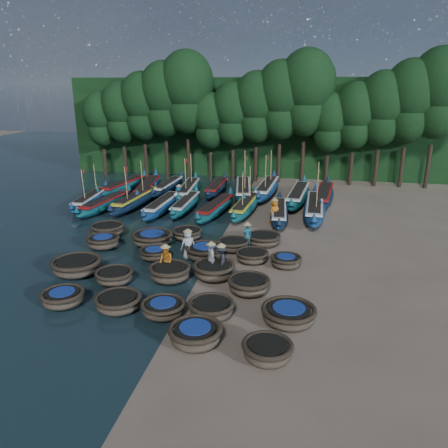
% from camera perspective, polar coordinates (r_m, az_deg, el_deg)
% --- Properties ---
extents(ground, '(120.00, 120.00, 0.00)m').
position_cam_1_polar(ground, '(25.34, -1.50, -3.88)').
color(ground, '#7E6E5C').
rests_on(ground, ground).
extents(foliage_wall, '(40.00, 3.00, 10.00)m').
position_cam_1_polar(foliage_wall, '(46.98, 4.60, 12.45)').
color(foliage_wall, black).
rests_on(foliage_wall, ground).
extents(coracle_3, '(2.37, 2.37, 0.79)m').
position_cam_1_polar(coracle_3, '(16.86, -3.77, -14.17)').
color(coracle_3, brown).
rests_on(coracle_3, ground).
extents(coracle_4, '(2.09, 2.09, 0.73)m').
position_cam_1_polar(coracle_4, '(16.08, 5.69, -16.12)').
color(coracle_4, brown).
rests_on(coracle_4, ground).
extents(coracle_5, '(1.99, 1.99, 0.70)m').
position_cam_1_polar(coracle_5, '(20.76, -20.31, -8.98)').
color(coracle_5, brown).
rests_on(coracle_5, ground).
extents(coracle_6, '(2.04, 2.04, 0.71)m').
position_cam_1_polar(coracle_6, '(19.66, -13.64, -9.88)').
color(coracle_6, brown).
rests_on(coracle_6, ground).
extents(coracle_7, '(2.20, 2.20, 0.66)m').
position_cam_1_polar(coracle_7, '(18.88, -7.94, -10.81)').
color(coracle_7, brown).
rests_on(coracle_7, ground).
extents(coracle_8, '(1.98, 1.98, 0.72)m').
position_cam_1_polar(coracle_8, '(18.63, -1.69, -10.93)').
color(coracle_8, brown).
rests_on(coracle_8, ground).
extents(coracle_9, '(2.67, 2.67, 0.76)m').
position_cam_1_polar(coracle_9, '(18.32, 8.45, -11.58)').
color(coracle_9, brown).
rests_on(coracle_9, ground).
extents(coracle_10, '(2.54, 2.54, 0.83)m').
position_cam_1_polar(coracle_10, '(23.73, -18.70, -5.19)').
color(coracle_10, brown).
rests_on(coracle_10, ground).
extents(coracle_11, '(1.88, 1.88, 0.68)m').
position_cam_1_polar(coracle_11, '(22.22, -14.13, -6.60)').
color(coracle_11, brown).
rests_on(coracle_11, ground).
extents(coracle_12, '(2.21, 2.21, 0.81)m').
position_cam_1_polar(coracle_12, '(21.93, -7.09, -6.28)').
color(coracle_12, brown).
rests_on(coracle_12, ground).
extents(coracle_13, '(2.53, 2.53, 0.84)m').
position_cam_1_polar(coracle_13, '(21.97, -1.34, -6.05)').
color(coracle_13, brown).
rests_on(coracle_13, ground).
extents(coracle_14, '(2.18, 2.18, 0.78)m').
position_cam_1_polar(coracle_14, '(20.57, 3.25, -7.92)').
color(coracle_14, brown).
rests_on(coracle_14, ground).
extents(coracle_15, '(2.24, 2.24, 0.76)m').
position_cam_1_polar(coracle_15, '(26.95, -15.51, -2.21)').
color(coracle_15, brown).
rests_on(coracle_15, ground).
extents(coracle_16, '(1.93, 1.93, 0.63)m').
position_cam_1_polar(coracle_16, '(24.70, -9.06, -3.79)').
color(coracle_16, brown).
rests_on(coracle_16, ground).
extents(coracle_17, '(2.48, 2.48, 0.84)m').
position_cam_1_polar(coracle_17, '(24.31, -2.56, -3.62)').
color(coracle_17, brown).
rests_on(coracle_17, ground).
extents(coracle_18, '(2.24, 2.24, 0.65)m').
position_cam_1_polar(coracle_18, '(24.06, 3.69, -4.18)').
color(coracle_18, brown).
rests_on(coracle_18, ground).
extents(coracle_19, '(1.97, 1.97, 0.64)m').
position_cam_1_polar(coracle_19, '(23.60, 8.09, -4.78)').
color(coracle_19, brown).
rests_on(coracle_19, ground).
extents(coracle_20, '(2.54, 2.54, 0.82)m').
position_cam_1_polar(coracle_20, '(28.96, -14.95, -0.70)').
color(coracle_20, brown).
rests_on(coracle_20, ground).
extents(coracle_21, '(3.00, 3.00, 0.82)m').
position_cam_1_polar(coracle_21, '(26.73, -9.34, -1.86)').
color(coracle_21, brown).
rests_on(coracle_21, ground).
extents(coracle_22, '(1.93, 1.93, 0.68)m').
position_cam_1_polar(coracle_22, '(27.59, -4.86, -1.24)').
color(coracle_22, brown).
rests_on(coracle_22, ground).
extents(coracle_23, '(2.25, 2.25, 0.70)m').
position_cam_1_polar(coracle_23, '(25.60, 1.19, -2.69)').
color(coracle_23, brown).
rests_on(coracle_23, ground).
extents(coracle_24, '(2.42, 2.42, 0.72)m').
position_cam_1_polar(coracle_24, '(26.56, 5.19, -1.96)').
color(coracle_24, brown).
rests_on(coracle_24, ground).
extents(long_boat_0, '(2.00, 7.50, 3.20)m').
position_cam_1_polar(long_boat_0, '(36.74, -17.02, 3.09)').
color(long_boat_0, navy).
rests_on(long_boat_0, ground).
extents(long_boat_1, '(2.35, 7.42, 1.32)m').
position_cam_1_polar(long_boat_1, '(35.19, -15.19, 2.61)').
color(long_boat_1, '#0F4F59').
rests_on(long_boat_1, ground).
extents(long_boat_2, '(2.09, 8.30, 3.53)m').
position_cam_1_polar(long_boat_2, '(35.40, -11.51, 3.07)').
color(long_boat_2, '#0E2033').
rests_on(long_boat_2, ground).
extents(long_boat_3, '(1.62, 7.75, 1.36)m').
position_cam_1_polar(long_boat_3, '(33.74, -8.06, 2.45)').
color(long_boat_3, navy).
rests_on(long_boat_3, ground).
extents(long_boat_4, '(1.32, 7.36, 1.30)m').
position_cam_1_polar(long_boat_4, '(33.96, -5.05, 2.61)').
color(long_boat_4, '#0F4F59').
rests_on(long_boat_4, ground).
extents(long_boat_5, '(2.36, 7.58, 1.35)m').
position_cam_1_polar(long_boat_5, '(32.74, -1.10, 2.14)').
color(long_boat_5, '#0F4F59').
rests_on(long_boat_5, ground).
extents(long_boat_6, '(2.02, 7.96, 3.39)m').
position_cam_1_polar(long_boat_6, '(33.12, 2.81, 2.35)').
color(long_boat_6, '#0F4F59').
rests_on(long_boat_6, ground).
extents(long_boat_7, '(1.75, 7.53, 1.33)m').
position_cam_1_polar(long_boat_7, '(31.75, 7.21, 1.48)').
color(long_boat_7, '#0E2033').
rests_on(long_boat_7, ground).
extents(long_boat_8, '(1.80, 9.05, 3.85)m').
position_cam_1_polar(long_boat_8, '(32.95, 11.73, 2.04)').
color(long_boat_8, navy).
rests_on(long_boat_8, ground).
extents(long_boat_9, '(2.59, 8.02, 1.43)m').
position_cam_1_polar(long_boat_9, '(40.68, -13.00, 4.85)').
color(long_boat_9, '#0F4F59').
rests_on(long_boat_9, ground).
extents(long_boat_10, '(2.88, 8.73, 1.56)m').
position_cam_1_polar(long_boat_10, '(39.32, -9.94, 4.67)').
color(long_boat_10, navy).
rests_on(long_boat_10, ground).
extents(long_boat_11, '(1.65, 7.59, 1.34)m').
position_cam_1_polar(long_boat_11, '(40.03, -7.32, 4.91)').
color(long_boat_11, '#0E2033').
rests_on(long_boat_11, ground).
extents(long_boat_12, '(2.13, 8.37, 3.57)m').
position_cam_1_polar(long_boat_12, '(38.17, -4.72, 4.44)').
color(long_boat_12, '#0F4F59').
rests_on(long_boat_12, ground).
extents(long_boat_13, '(1.38, 7.45, 1.31)m').
position_cam_1_polar(long_boat_13, '(39.21, -0.93, 4.76)').
color(long_boat_13, '#0E2033').
rests_on(long_boat_13, ground).
extents(long_boat_14, '(2.85, 8.97, 3.85)m').
position_cam_1_polar(long_boat_14, '(37.90, 2.53, 4.46)').
color(long_boat_14, '#0F4F59').
rests_on(long_boat_14, ground).
extents(long_boat_15, '(2.14, 8.93, 3.80)m').
position_cam_1_polar(long_boat_15, '(38.61, 5.62, 4.63)').
color(long_boat_15, navy).
rests_on(long_boat_15, ground).
extents(long_boat_16, '(2.43, 8.96, 1.58)m').
position_cam_1_polar(long_boat_16, '(36.54, 9.66, 3.70)').
color(long_boat_16, '#0F4F59').
rests_on(long_boat_16, ground).
extents(long_boat_17, '(2.44, 8.74, 1.55)m').
position_cam_1_polar(long_boat_17, '(36.85, 12.91, 3.60)').
color(long_boat_17, '#0E2033').
rests_on(long_boat_17, ground).
extents(fisherman_0, '(0.98, 0.91, 1.88)m').
position_cam_1_polar(fisherman_0, '(24.38, -4.72, -2.57)').
color(fisherman_0, beige).
rests_on(fisherman_0, ground).
extents(fisherman_1, '(0.67, 0.57, 1.75)m').
position_cam_1_polar(fisherman_1, '(25.84, 3.04, -1.35)').
color(fisherman_1, '#19596B').
rests_on(fisherman_1, ground).
extents(fisherman_2, '(1.02, 0.99, 1.85)m').
position_cam_1_polar(fisherman_2, '(22.34, -7.60, -4.69)').
color(fisherman_2, '#C4701A').
rests_on(fisherman_2, ground).
extents(fisherman_3, '(0.78, 1.17, 1.90)m').
position_cam_1_polar(fisherman_3, '(22.14, -0.36, -4.71)').
color(fisherman_3, black).
rests_on(fisherman_3, ground).
extents(fisherman_4, '(0.71, 1.09, 1.93)m').
position_cam_1_polar(fisherman_4, '(22.29, -1.68, -4.45)').
color(fisherman_4, beige).
rests_on(fisherman_4, ground).
extents(fisherman_5, '(1.45, 1.09, 1.72)m').
position_cam_1_polar(fisherman_5, '(35.82, -5.88, 3.91)').
color(fisherman_5, '#19596B').
rests_on(fisherman_5, ground).
extents(fisherman_6, '(0.98, 1.03, 1.97)m').
position_cam_1_polar(fisherman_6, '(30.60, 6.59, 1.72)').
color(fisherman_6, '#C4701A').
rests_on(fisherman_6, ground).
extents(tree_0, '(3.68, 3.68, 8.68)m').
position_cam_1_polar(tree_0, '(47.98, -15.76, 13.14)').
color(tree_0, black).
rests_on(tree_0, ground).
extents(tree_1, '(4.09, 4.09, 9.65)m').
position_cam_1_polar(tree_1, '(46.97, -13.23, 14.07)').
color(tree_1, black).
rests_on(tree_1, ground).
extents(tree_2, '(4.51, 4.51, 10.63)m').
position_cam_1_polar(tree_2, '(46.07, -10.58, 15.01)').
color(tree_2, black).
rests_on(tree_2, ground).
extents(tree_3, '(4.92, 4.92, 11.60)m').
position_cam_1_polar(tree_3, '(45.28, -7.80, 15.95)').
color(tree_3, black).
rests_on(tree_3, ground).
extents(tree_4, '(5.34, 5.34, 12.58)m').
position_cam_1_polar(tree_4, '(44.60, -4.90, 16.89)').
color(tree_4, black).
rests_on(tree_4, ground).
extents(tree_5, '(3.68, 3.68, 8.68)m').
position_cam_1_polar(tree_5, '(44.17, -1.85, 13.42)').
color(tree_5, black).
rests_on(tree_5, ground).
extents(tree_6, '(4.09, 4.09, 9.65)m').
position_cam_1_polar(tree_6, '(43.69, 1.18, 14.27)').
color(tree_6, black).
rests_on(tree_6, ground).
extents(tree_7, '(4.51, 4.51, 10.63)m').
position_cam_1_polar(tree_7, '(43.33, 4.30, 15.09)').
color(tree_7, black).
rests_on(tree_7, ground).
extents(tree_8, '(4.92, 4.92, 11.60)m').
position_cam_1_polar(tree_8, '(43.10, 7.48, 15.87)').
color(tree_8, black).
rests_on(tree_8, ground).
extents(tree_9, '(5.34, 5.34, 12.58)m').
position_cam_1_polar(tree_9, '(43.01, 10.70, 16.62)').
color(tree_9, black).
rests_on(tree_9, ground).
extents(tree_10, '(3.68, 3.68, 8.68)m').
position_cam_1_polar(tree_10, '(43.18, 13.62, 12.85)').
color(tree_10, black).
rests_on(tree_10, ground).
extents(tree_11, '(4.09, 4.09, 9.65)m').
position_cam_1_polar(tree_11, '(43.30, 16.81, 13.51)').
color(tree_11, black).
rests_on(tree_11, ground).
extents(tree_12, '(4.51, 4.51, 10.63)m').
position_cam_1_polar(tree_12, '(43.56, 19.98, 14.12)').
color(tree_12, black).
rests_on(tree_12, ground).
extents(tree_13, '(4.92, 4.92, 11.60)m').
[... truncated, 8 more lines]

